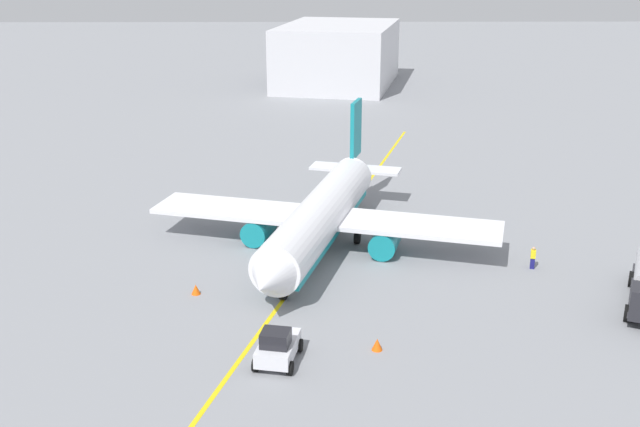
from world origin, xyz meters
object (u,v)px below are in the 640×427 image
Objects in this scene: pushback_tug at (277,346)px; refueling_worker at (533,258)px; safety_cone_wingtip at (377,344)px; airplane at (322,216)px; safety_cone_nose at (196,289)px.

pushback_tug is 2.29× the size of refueling_worker.
refueling_worker is 17.49m from safety_cone_wingtip.
airplane is 12.59m from safety_cone_nose.
refueling_worker is at bearing 133.65° from safety_cone_wingtip.
safety_cone_wingtip is at bearing 56.64° from safety_cone_nose.
refueling_worker reaches higher than safety_cone_wingtip.
safety_cone_wingtip is (16.53, 3.08, -2.25)m from airplane.
pushback_tug reaches higher than safety_cone_nose.
safety_cone_wingtip is (7.84, 11.91, 0.01)m from safety_cone_nose.
refueling_worker is (-13.38, 18.52, -0.19)m from pushback_tug.
safety_cone_wingtip is at bearing 10.55° from airplane.
airplane is at bearing 134.55° from safety_cone_nose.
airplane is at bearing 171.12° from pushback_tug.
safety_cone_wingtip is at bearing -46.35° from refueling_worker.
airplane reaches higher than pushback_tug.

